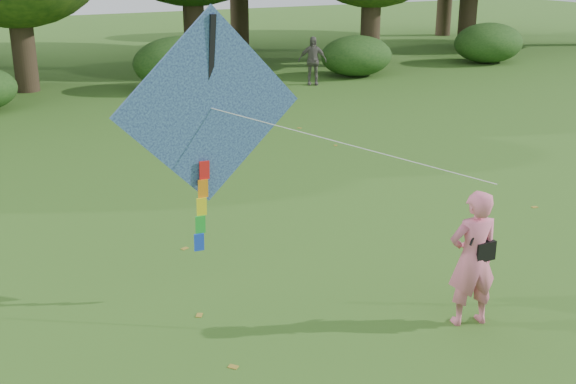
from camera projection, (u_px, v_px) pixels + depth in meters
name	position (u px, v px, depth m)	size (l,w,h in m)	color
ground	(421.00, 332.00, 9.50)	(100.00, 100.00, 0.00)	#265114
man_kite_flyer	(473.00, 259.00, 9.46)	(0.69, 0.45, 1.88)	#E26A89
bystander_right	(312.00, 61.00, 26.39)	(1.03, 0.43, 1.76)	#655E59
crossbody_bag	(482.00, 249.00, 9.44)	(0.43, 0.20, 0.73)	black
flying_kite	(210.00, 111.00, 9.58)	(4.35, 2.55, 3.38)	#235A9A
shrub_band	(77.00, 74.00, 23.73)	(39.15, 3.22, 1.88)	#264919
fallen_leaves	(334.00, 235.00, 12.69)	(8.70, 15.24, 0.01)	olive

